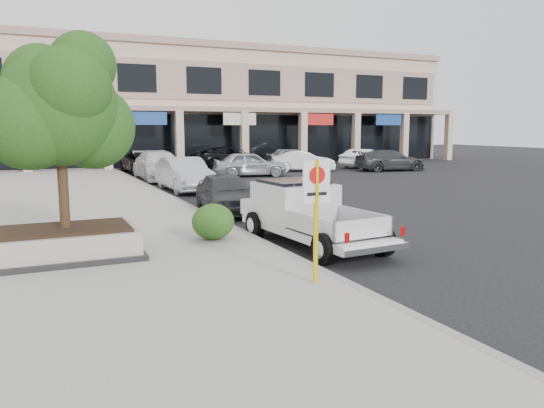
{
  "coord_description": "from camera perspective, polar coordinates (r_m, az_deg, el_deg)",
  "views": [
    {
      "loc": [
        -6.84,
        -10.5,
        3.04
      ],
      "look_at": [
        -1.36,
        1.5,
        1.11
      ],
      "focal_mm": 35.0,
      "sensor_mm": 36.0,
      "label": 1
    }
  ],
  "objects": [
    {
      "name": "lot_car_b",
      "position": [
        36.32,
        3.42,
        4.62
      ],
      "size": [
        4.46,
        3.1,
        1.39
      ],
      "primitive_type": "imported",
      "rotation": [
        0.0,
        0.0,
        1.14
      ],
      "color": "white",
      "rests_on": "ground"
    },
    {
      "name": "curb_car_d",
      "position": [
        35.24,
        -13.35,
        4.39
      ],
      "size": [
        2.73,
        5.51,
        1.5
      ],
      "primitive_type": "imported",
      "rotation": [
        0.0,
        0.0,
        0.05
      ],
      "color": "black",
      "rests_on": "ground"
    },
    {
      "name": "lot_car_d",
      "position": [
        39.11,
        -4.46,
        5.02
      ],
      "size": [
        6.07,
        3.55,
        1.59
      ],
      "primitive_type": "imported",
      "rotation": [
        0.0,
        0.0,
        1.74
      ],
      "color": "black",
      "rests_on": "ground"
    },
    {
      "name": "planter_tree",
      "position": [
        12.58,
        -21.38,
        9.47
      ],
      "size": [
        2.9,
        2.55,
        4.0
      ],
      "color": "#321D13",
      "rests_on": "planter"
    },
    {
      "name": "strip_mall",
      "position": [
        46.87,
        -6.17,
        10.38
      ],
      "size": [
        40.55,
        12.43,
        9.5
      ],
      "color": "#D2A594",
      "rests_on": "ground"
    },
    {
      "name": "hedge",
      "position": [
        13.7,
        -6.35,
        -1.9
      ],
      "size": [
        1.1,
        0.99,
        0.93
      ],
      "primitive_type": "ellipsoid",
      "color": "#1E4614",
      "rests_on": "sidewalk"
    },
    {
      "name": "pickup_truck",
      "position": [
        13.55,
        4.44,
        -1.15
      ],
      "size": [
        2.29,
        5.29,
        1.63
      ],
      "primitive_type": null,
      "rotation": [
        0.0,
        0.0,
        0.07
      ],
      "color": "silver",
      "rests_on": "ground"
    },
    {
      "name": "ground",
      "position": [
        12.89,
        8.33,
        -5.4
      ],
      "size": [
        120.0,
        120.0,
        0.0
      ],
      "primitive_type": "plane",
      "color": "black",
      "rests_on": "ground"
    },
    {
      "name": "curb_car_b",
      "position": [
        25.38,
        -9.4,
        3.15
      ],
      "size": [
        1.82,
        4.88,
        1.59
      ],
      "primitive_type": "imported",
      "rotation": [
        0.0,
        0.0,
        0.03
      ],
      "color": "#AEB0B7",
      "rests_on": "ground"
    },
    {
      "name": "lot_car_f",
      "position": [
        40.18,
        9.88,
        4.86
      ],
      "size": [
        4.43,
        2.7,
        1.38
      ],
      "primitive_type": "imported",
      "rotation": [
        0.0,
        0.0,
        1.89
      ],
      "color": "white",
      "rests_on": "ground"
    },
    {
      "name": "lot_car_a",
      "position": [
        32.59,
        -2.39,
        4.33
      ],
      "size": [
        4.77,
        2.68,
        1.53
      ],
      "primitive_type": "imported",
      "rotation": [
        0.0,
        0.0,
        1.37
      ],
      "color": "#A8ABB0",
      "rests_on": "ground"
    },
    {
      "name": "no_parking_sign",
      "position": [
        9.7,
        4.78,
        -0.04
      ],
      "size": [
        0.55,
        0.09,
        2.3
      ],
      "color": "#DBBB0B",
      "rests_on": "sidewalk"
    },
    {
      "name": "curb_car_a",
      "position": [
        18.88,
        -4.98,
        1.22
      ],
      "size": [
        2.15,
        4.34,
        1.42
      ],
      "primitive_type": "imported",
      "rotation": [
        0.0,
        0.0,
        -0.12
      ],
      "color": "#303235",
      "rests_on": "ground"
    },
    {
      "name": "curb_car_c",
      "position": [
        31.01,
        -12.05,
        4.05
      ],
      "size": [
        2.3,
        5.65,
        1.64
      ],
      "primitive_type": "imported",
      "rotation": [
        0.0,
        0.0,
        0.0
      ],
      "color": "silver",
      "rests_on": "ground"
    },
    {
      "name": "lot_car_e",
      "position": [
        41.42,
        2.14,
        5.11
      ],
      "size": [
        4.22,
        1.84,
        1.41
      ],
      "primitive_type": "imported",
      "rotation": [
        0.0,
        0.0,
        1.53
      ],
      "color": "#A3A5AB",
      "rests_on": "ground"
    },
    {
      "name": "lot_car_c",
      "position": [
        37.69,
        12.59,
        4.61
      ],
      "size": [
        5.21,
        2.69,
        1.44
      ],
      "primitive_type": "imported",
      "rotation": [
        0.0,
        0.0,
        1.43
      ],
      "color": "#303235",
      "rests_on": "ground"
    },
    {
      "name": "planter",
      "position": [
        12.67,
        -21.24,
        -3.92
      ],
      "size": [
        3.2,
        2.2,
        0.68
      ],
      "color": "black",
      "rests_on": "sidewalk"
    },
    {
      "name": "sidewalk",
      "position": [
        16.82,
        -19.6,
        -2.31
      ],
      "size": [
        8.0,
        52.0,
        0.15
      ],
      "primitive_type": "cube",
      "color": "gray",
      "rests_on": "ground"
    },
    {
      "name": "curb",
      "position": [
        17.58,
        -6.67,
        -1.43
      ],
      "size": [
        0.2,
        52.0,
        0.15
      ],
      "primitive_type": "cube",
      "color": "gray",
      "rests_on": "ground"
    }
  ]
}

